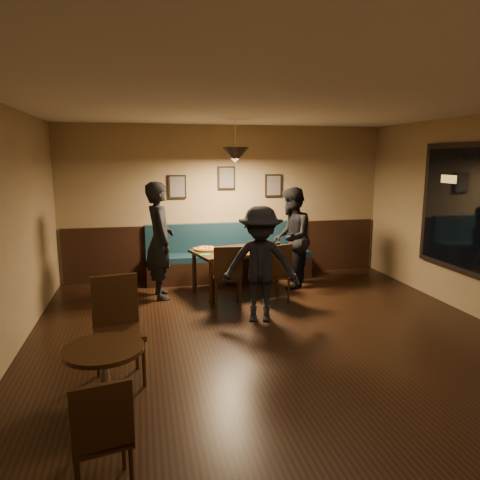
% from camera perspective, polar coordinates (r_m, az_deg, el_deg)
% --- Properties ---
extents(floor, '(7.00, 7.00, 0.00)m').
position_cam_1_polar(floor, '(5.37, 5.49, -13.91)').
color(floor, black).
rests_on(floor, ground).
extents(ceiling, '(7.00, 7.00, 0.00)m').
position_cam_1_polar(ceiling, '(4.93, 6.08, 17.26)').
color(ceiling, silver).
rests_on(ceiling, ground).
extents(wall_back, '(6.00, 0.00, 6.00)m').
position_cam_1_polar(wall_back, '(8.33, -1.77, 4.84)').
color(wall_back, '#8C704F').
rests_on(wall_back, ground).
extents(wainscot, '(5.88, 0.06, 1.00)m').
position_cam_1_polar(wainscot, '(8.44, -1.70, -1.27)').
color(wainscot, black).
rests_on(wainscot, ground).
extents(booth_bench, '(3.00, 0.60, 1.00)m').
position_cam_1_polar(booth_bench, '(8.18, -1.34, -1.64)').
color(booth_bench, '#0F232D').
rests_on(booth_bench, ground).
extents(picture_left, '(0.32, 0.04, 0.42)m').
position_cam_1_polar(picture_left, '(8.16, -8.01, 6.74)').
color(picture_left, black).
rests_on(picture_left, wall_back).
extents(picture_center, '(0.32, 0.04, 0.42)m').
position_cam_1_polar(picture_center, '(8.27, -1.75, 7.93)').
color(picture_center, black).
rests_on(picture_center, wall_back).
extents(picture_right, '(0.32, 0.04, 0.42)m').
position_cam_1_polar(picture_right, '(8.49, 4.28, 6.96)').
color(picture_right, black).
rests_on(picture_right, wall_back).
extents(pendant_lamp, '(0.44, 0.44, 0.25)m').
position_cam_1_polar(pendant_lamp, '(7.19, -0.61, 10.75)').
color(pendant_lamp, black).
rests_on(pendant_lamp, ceiling).
extents(dining_table, '(1.52, 1.18, 0.72)m').
position_cam_1_polar(dining_table, '(7.42, -0.58, -4.01)').
color(dining_table, black).
rests_on(dining_table, floor).
extents(chair_near_left, '(0.46, 0.46, 0.95)m').
position_cam_1_polar(chair_near_left, '(6.73, -1.66, -4.51)').
color(chair_near_left, black).
rests_on(chair_near_left, floor).
extents(chair_near_right, '(0.51, 0.51, 0.94)m').
position_cam_1_polar(chair_near_right, '(6.91, 4.22, -4.19)').
color(chair_near_right, '#321A0E').
rests_on(chair_near_right, floor).
extents(diner_left, '(0.52, 0.72, 1.85)m').
position_cam_1_polar(diner_left, '(7.16, -10.20, -0.07)').
color(diner_left, black).
rests_on(diner_left, floor).
extents(diner_right, '(0.94, 1.03, 1.72)m').
position_cam_1_polar(diner_right, '(7.69, 6.54, 0.27)').
color(diner_right, black).
rests_on(diner_right, floor).
extents(diner_front, '(1.14, 0.83, 1.58)m').
position_cam_1_polar(diner_front, '(6.05, 2.61, -3.13)').
color(diner_front, black).
rests_on(diner_front, floor).
extents(pizza_a, '(0.44, 0.44, 0.04)m').
position_cam_1_polar(pizza_a, '(7.36, -4.36, -1.12)').
color(pizza_a, orange).
rests_on(pizza_a, dining_table).
extents(pizza_b, '(0.34, 0.34, 0.04)m').
position_cam_1_polar(pizza_b, '(7.20, -0.64, -1.37)').
color(pizza_b, '#C38124').
rests_on(pizza_b, dining_table).
extents(pizza_c, '(0.45, 0.45, 0.04)m').
position_cam_1_polar(pizza_c, '(7.56, 2.87, -0.80)').
color(pizza_c, orange).
rests_on(pizza_c, dining_table).
extents(soda_glass, '(0.09, 0.09, 0.17)m').
position_cam_1_polar(soda_glass, '(7.16, 4.83, -0.94)').
color(soda_glass, black).
rests_on(soda_glass, dining_table).
extents(tabasco_bottle, '(0.04, 0.04, 0.12)m').
position_cam_1_polar(tabasco_bottle, '(7.41, 3.79, -0.73)').
color(tabasco_bottle, '#9E0D05').
rests_on(tabasco_bottle, dining_table).
extents(napkin_a, '(0.19, 0.19, 0.01)m').
position_cam_1_polar(napkin_a, '(7.53, -5.39, -1.03)').
color(napkin_a, '#217B32').
rests_on(napkin_a, dining_table).
extents(napkin_b, '(0.19, 0.19, 0.01)m').
position_cam_1_polar(napkin_b, '(7.01, -4.42, -1.86)').
color(napkin_b, '#1C691D').
rests_on(napkin_b, dining_table).
extents(cutlery_set, '(0.19, 0.04, 0.00)m').
position_cam_1_polar(cutlery_set, '(6.98, -0.61, -1.90)').
color(cutlery_set, white).
rests_on(cutlery_set, dining_table).
extents(cafe_table, '(0.83, 0.83, 0.69)m').
position_cam_1_polar(cafe_table, '(4.04, -16.79, -17.48)').
color(cafe_table, black).
rests_on(cafe_table, floor).
extents(cafe_chair_far, '(0.54, 0.54, 1.05)m').
position_cam_1_polar(cafe_chair_far, '(4.65, -15.19, -11.19)').
color(cafe_chair_far, '#311D0D').
rests_on(cafe_chair_far, floor).
extents(cafe_chair_near, '(0.44, 0.44, 0.85)m').
position_cam_1_polar(cafe_chair_near, '(3.33, -17.33, -22.41)').
color(cafe_chair_near, black).
rests_on(cafe_chair_near, floor).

